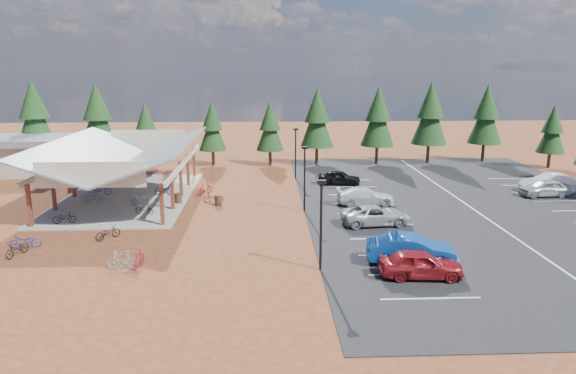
{
  "coord_description": "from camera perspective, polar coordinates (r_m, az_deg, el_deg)",
  "views": [
    {
      "loc": [
        2.02,
        -36.84,
        11.08
      ],
      "look_at": [
        3.73,
        2.36,
        1.88
      ],
      "focal_mm": 32.0,
      "sensor_mm": 36.0,
      "label": 1
    }
  ],
  "objects": [
    {
      "name": "ground",
      "position": [
        38.52,
        -5.4,
        -3.58
      ],
      "size": [
        140.0,
        140.0,
        0.0
      ],
      "primitive_type": "plane",
      "color": "#572617",
      "rests_on": "ground"
    },
    {
      "name": "asphalt_lot",
      "position": [
        44.51,
        19.34,
        -1.95
      ],
      "size": [
        27.0,
        44.0,
        0.04
      ],
      "primitive_type": "cube",
      "color": "black",
      "rests_on": "ground"
    },
    {
      "name": "concrete_pad",
      "position": [
        46.78,
        -17.31,
        -1.05
      ],
      "size": [
        10.6,
        18.6,
        0.1
      ],
      "primitive_type": "cube",
      "color": "gray",
      "rests_on": "ground"
    },
    {
      "name": "bike_pavilion",
      "position": [
        46.03,
        -17.63,
        3.51
      ],
      "size": [
        11.65,
        19.4,
        4.97
      ],
      "color": "#552518",
      "rests_on": "concrete_pad"
    },
    {
      "name": "outbuilding",
      "position": [
        61.37,
        -27.59,
        3.21
      ],
      "size": [
        11.0,
        7.0,
        3.9
      ],
      "color": "#ADA593",
      "rests_on": "ground"
    },
    {
      "name": "lamp_post_0",
      "position": [
        28.2,
        3.69,
        -3.53
      ],
      "size": [
        0.5,
        0.25,
        5.14
      ],
      "color": "black",
      "rests_on": "ground"
    },
    {
      "name": "lamp_post_1",
      "position": [
        39.79,
        1.86,
        1.44
      ],
      "size": [
        0.5,
        0.25,
        5.14
      ],
      "color": "black",
      "rests_on": "ground"
    },
    {
      "name": "lamp_post_2",
      "position": [
        51.57,
        0.85,
        4.15
      ],
      "size": [
        0.5,
        0.25,
        5.14
      ],
      "color": "black",
      "rests_on": "ground"
    },
    {
      "name": "trash_bin_0",
      "position": [
        43.46,
        -12.09,
        -1.26
      ],
      "size": [
        0.6,
        0.6,
        0.9
      ],
      "primitive_type": "cylinder",
      "color": "#472D19",
      "rests_on": "ground"
    },
    {
      "name": "trash_bin_1",
      "position": [
        42.37,
        -7.74,
        -1.46
      ],
      "size": [
        0.6,
        0.6,
        0.9
      ],
      "primitive_type": "cylinder",
      "color": "#472D19",
      "rests_on": "ground"
    },
    {
      "name": "pine_0",
      "position": [
        64.65,
        -26.36,
        7.3
      ],
      "size": [
        4.19,
        4.19,
        9.77
      ],
      "color": "#382314",
      "rests_on": "ground"
    },
    {
      "name": "pine_1",
      "position": [
        62.02,
        -20.42,
        7.46
      ],
      "size": [
        4.05,
        4.05,
        9.43
      ],
      "color": "#382314",
      "rests_on": "ground"
    },
    {
      "name": "pine_2",
      "position": [
        60.23,
        -15.51,
        6.33
      ],
      "size": [
        3.08,
        3.08,
        7.18
      ],
      "color": "#382314",
      "rests_on": "ground"
    },
    {
      "name": "pine_3",
      "position": [
        59.44,
        -8.43,
        6.63
      ],
      "size": [
        3.12,
        3.12,
        7.26
      ],
      "color": "#382314",
      "rests_on": "ground"
    },
    {
      "name": "pine_4",
      "position": [
        58.69,
        -2.02,
        6.73
      ],
      "size": [
        3.15,
        3.15,
        7.34
      ],
      "color": "#382314",
      "rests_on": "ground"
    },
    {
      "name": "pine_5",
      "position": [
        58.99,
        3.25,
        7.64
      ],
      "size": [
        3.79,
        3.79,
        8.84
      ],
      "color": "#382314",
      "rests_on": "ground"
    },
    {
      "name": "pine_6",
      "position": [
        60.21,
        9.97,
        7.69
      ],
      "size": [
        3.87,
        3.87,
        9.02
      ],
      "color": "#382314",
      "rests_on": "ground"
    },
    {
      "name": "pine_7",
      "position": [
        61.98,
        15.53,
        7.86
      ],
      "size": [
        4.1,
        4.1,
        9.55
      ],
      "color": "#382314",
      "rests_on": "ground"
    },
    {
      "name": "pine_8",
      "position": [
        65.29,
        21.16,
        7.5
      ],
      "size": [
        3.93,
        3.93,
        9.17
      ],
      "color": "#382314",
      "rests_on": "ground"
    },
    {
      "name": "pine_13",
      "position": [
        64.25,
        27.31,
        5.71
      ],
      "size": [
        3.05,
        3.05,
        7.1
      ],
      "color": "#382314",
      "rests_on": "ground"
    },
    {
      "name": "bike_0",
      "position": [
        40.28,
        -23.61,
        -3.14
      ],
      "size": [
        1.66,
        0.86,
        0.83
      ],
      "primitive_type": "imported",
      "rotation": [
        0.0,
        0.0,
        1.77
      ],
      "color": "black",
      "rests_on": "concrete_pad"
    },
    {
      "name": "bike_1",
      "position": [
        45.26,
        -20.88,
        -1.09
      ],
      "size": [
        1.7,
        0.76,
        0.98
      ],
      "primitive_type": "imported",
      "rotation": [
        0.0,
        0.0,
        1.76
      ],
      "color": "gray",
      "rests_on": "concrete_pad"
    },
    {
      "name": "bike_2",
      "position": [
        47.78,
        -20.11,
        -0.32
      ],
      "size": [
        1.94,
        1.14,
        0.96
      ],
      "primitive_type": "imported",
      "rotation": [
        0.0,
        0.0,
        1.86
      ],
      "color": "#1417A0",
      "rests_on": "concrete_pad"
    },
    {
      "name": "bike_3",
      "position": [
        53.43,
        -17.27,
        1.27
      ],
      "size": [
        1.68,
        0.73,
        0.98
      ],
      "primitive_type": "imported",
      "rotation": [
        0.0,
        0.0,
        1.75
      ],
      "color": "maroon",
      "rests_on": "concrete_pad"
    },
    {
      "name": "bike_4",
      "position": [
        40.72,
        -15.68,
        -2.37
      ],
      "size": [
        1.6,
        0.93,
        0.79
      ],
      "primitive_type": "imported",
      "rotation": [
        0.0,
        0.0,
        1.28
      ],
      "color": "black",
      "rests_on": "concrete_pad"
    },
    {
      "name": "bike_5",
      "position": [
        42.96,
        -16.17,
        -1.46
      ],
      "size": [
        1.73,
        0.97,
        1.0
      ],
      "primitive_type": "imported",
      "rotation": [
        0.0,
        0.0,
        1.25
      ],
      "color": "gray",
      "rests_on": "concrete_pad"
    },
    {
      "name": "bike_6",
      "position": [
        46.16,
        -13.59,
        -0.32
      ],
      "size": [
        1.97,
        1.2,
        0.98
      ],
      "primitive_type": "imported",
      "rotation": [
        0.0,
        0.0,
        1.25
      ],
      "color": "navy",
      "rests_on": "concrete_pad"
    },
    {
      "name": "bike_7",
      "position": [
        52.72,
        -13.05,
        1.35
      ],
      "size": [
        1.63,
        0.94,
        0.94
      ],
      "primitive_type": "imported",
      "rotation": [
        0.0,
        0.0,
        1.23
      ],
      "color": "maroon",
      "rests_on": "concrete_pad"
    },
    {
      "name": "bike_8",
      "position": [
        34.94,
        -27.87,
        -6.08
      ],
      "size": [
        1.14,
        1.88,
        0.93
      ],
      "primitive_type": "imported",
      "rotation": [
        0.0,
        0.0,
        -0.32
      ],
      "color": "black",
      "rests_on": "ground"
    },
    {
      "name": "bike_10",
      "position": [
        36.14,
        -27.14,
        -5.37
      ],
      "size": [
        1.92,
        1.06,
        0.96
      ],
      "primitive_type": "imported",
      "rotation": [
        0.0,
        0.0,
        4.96
      ],
      "color": "navy",
      "rests_on": "ground"
    },
    {
      "name": "bike_11",
      "position": [
        30.44,
        -16.21,
        -7.69
      ],
      "size": [
        0.65,
        1.71,
        1.0
      ],
      "primitive_type": "imported",
      "rotation": [
        0.0,
        0.0,
        -0.11
      ],
      "color": "maroon",
      "rests_on": "ground"
    },
    {
      "name": "bike_12",
      "position": [
        35.87,
        -19.4,
        -4.78
      ],
      "size": [
        1.68,
        1.74,
        0.94
      ],
      "primitive_type": "imported",
      "rotation": [
        0.0,
        0.0,
        2.4
      ],
      "color": "black",
      "rests_on": "ground"
    },
    {
      "name": "bike_13",
      "position": [
        30.44,
        -17.89,
        -7.73
      ],
      "size": [
        1.81,
        0.57,
        1.08
      ],
      "primitive_type": "imported",
      "rotation": [
        0.0,
        0.0,
        4.68
      ],
      "color": "#9C9FA5",
      "rests_on": "ground"
    },
    {
      "name": "bike_14",
      "position": [
        42.76,
        -7.53,
        -1.36
      ],
      "size": [
        0.82,
        1.67,
        0.84
      ],
      "primitive_type": "imported",
      "rotation": [
        0.0,
        0.0,
        0.17
      ],
      "color": "navy",
      "rests_on": "ground"
    },
    {
      "name": "bike_15",
      "position": [
        46.2,
        -9.19,
        -0.16
      ],
      "size": [
        1.5,
        1.77,
        1.1
      ],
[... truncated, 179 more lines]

